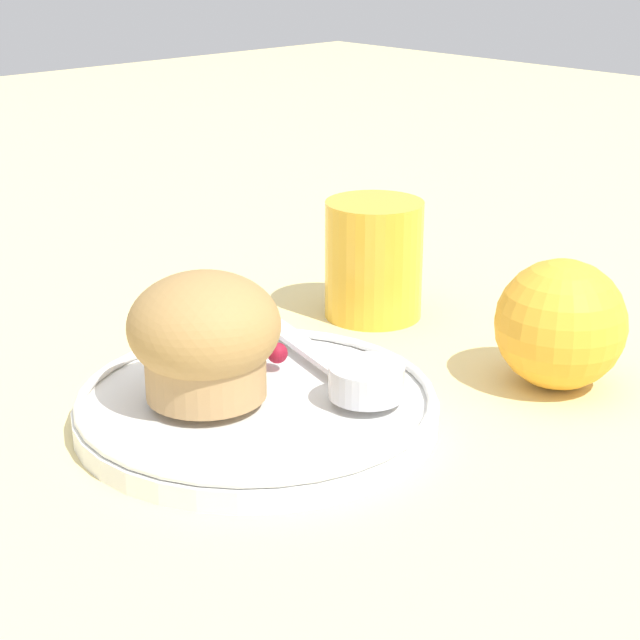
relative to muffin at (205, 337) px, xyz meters
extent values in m
plane|color=beige|center=(0.01, 0.05, -0.06)|extent=(3.00, 3.00, 0.00)
cylinder|color=white|center=(0.02, 0.03, -0.05)|extent=(0.23, 0.23, 0.01)
torus|color=white|center=(0.02, 0.03, -0.04)|extent=(0.22, 0.22, 0.01)
cylinder|color=tan|center=(0.00, 0.00, -0.02)|extent=(0.07, 0.07, 0.04)
ellipsoid|color=#A87F47|center=(0.00, 0.00, 0.01)|extent=(0.09, 0.09, 0.06)
cylinder|color=silver|center=(0.07, 0.07, -0.03)|extent=(0.05, 0.05, 0.02)
cylinder|color=white|center=(0.07, 0.07, -0.02)|extent=(0.04, 0.04, 0.00)
sphere|color=maroon|center=(-0.02, 0.06, -0.03)|extent=(0.01, 0.01, 0.01)
sphere|color=maroon|center=(-0.01, 0.06, -0.03)|extent=(0.01, 0.01, 0.01)
cube|color=silver|center=(0.01, 0.09, -0.04)|extent=(0.16, 0.06, 0.00)
sphere|color=#F4A82D|center=(0.11, 0.21, -0.01)|extent=(0.09, 0.09, 0.09)
cylinder|color=gold|center=(-0.07, 0.21, -0.01)|extent=(0.08, 0.08, 0.09)
camera|label=1|loc=(0.48, -0.36, 0.24)|focal=60.00mm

